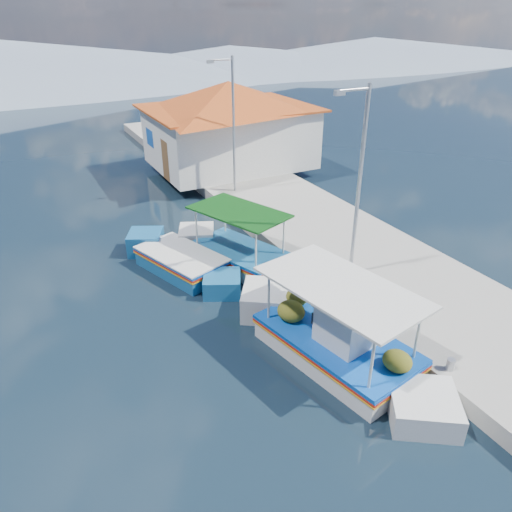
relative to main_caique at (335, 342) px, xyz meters
name	(u,v)px	position (x,y,z in m)	size (l,w,h in m)	color
ground	(255,361)	(-1.97, 0.80, -0.48)	(160.00, 160.00, 0.00)	black
quay	(315,228)	(3.93, 6.80, -0.23)	(5.00, 44.00, 0.50)	gray
bollards	(281,236)	(1.83, 6.05, 0.17)	(0.20, 17.20, 0.30)	#A5A8AD
main_caique	(335,342)	(0.00, 0.00, 0.00)	(3.16, 7.45, 2.50)	silver
caique_green_canopy	(239,255)	(0.01, 5.86, -0.13)	(3.33, 5.85, 2.35)	silver
caique_blue_hull	(182,263)	(-1.99, 6.41, -0.20)	(2.99, 5.62, 1.06)	#155283
harbor_building	(229,123)	(4.23, 15.80, 2.29)	(10.49, 10.49, 4.40)	white
lamp_post_near	(358,176)	(2.54, 2.80, 3.37)	(1.21, 0.14, 6.00)	#A5A8AD
lamp_post_far	(232,119)	(2.54, 11.80, 3.37)	(1.21, 0.14, 6.00)	#A5A8AD
mountain_ridge	(92,64)	(4.57, 56.80, 1.56)	(171.40, 96.00, 5.50)	slate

